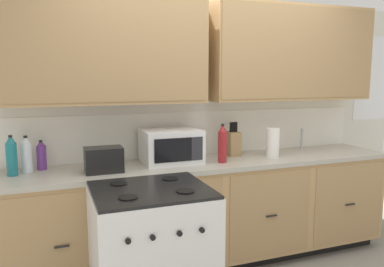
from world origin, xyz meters
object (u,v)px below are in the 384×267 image
at_px(knife_block, 233,143).
at_px(bottle_violet, 41,155).
at_px(stove_range, 152,256).
at_px(microwave, 171,146).
at_px(bottle_red, 222,144).
at_px(toaster, 104,160).
at_px(bottle_teal, 12,156).
at_px(paper_towel_roll, 273,143).
at_px(bottle_clear, 26,155).

height_order(knife_block, bottle_violet, knife_block).
distance_m(stove_range, bottle_violet, 1.19).
bearing_deg(bottle_violet, microwave, -6.46).
distance_m(knife_block, bottle_violet, 1.64).
distance_m(stove_range, microwave, 0.98).
xyz_separation_m(bottle_red, bottle_violet, (-1.42, 0.27, -0.05)).
height_order(toaster, bottle_teal, bottle_teal).
bearing_deg(toaster, stove_range, -67.60).
relative_size(microwave, bottle_red, 1.47).
distance_m(knife_block, paper_towel_roll, 0.36).
relative_size(stove_range, bottle_red, 2.90).
xyz_separation_m(microwave, bottle_clear, (-1.12, 0.05, -0.00)).
height_order(bottle_red, bottle_violet, bottle_red).
xyz_separation_m(paper_towel_roll, bottle_teal, (-2.14, 0.10, 0.02)).
distance_m(microwave, bottle_violet, 1.02).
bearing_deg(microwave, bottle_clear, 177.31).
distance_m(bottle_teal, bottle_red, 1.63).
distance_m(toaster, bottle_red, 0.98).
bearing_deg(bottle_teal, bottle_clear, 32.73).
xyz_separation_m(knife_block, paper_towel_roll, (0.31, -0.19, 0.01)).
relative_size(microwave, bottle_clear, 1.71).
bearing_deg(bottle_teal, bottle_red, -4.96).
bearing_deg(knife_block, bottle_clear, -179.09).
bearing_deg(bottle_violet, paper_towel_roll, -6.47).
bearing_deg(stove_range, bottle_red, 35.05).
distance_m(bottle_teal, bottle_violet, 0.24).
distance_m(stove_range, bottle_clear, 1.22).
height_order(microwave, bottle_clear, bottle_clear).
xyz_separation_m(paper_towel_roll, bottle_violet, (-1.94, 0.22, -0.02)).
height_order(paper_towel_roll, bottle_red, bottle_red).
xyz_separation_m(toaster, bottle_red, (0.98, -0.01, 0.06)).
xyz_separation_m(microwave, bottle_violet, (-1.02, 0.12, -0.03)).
distance_m(bottle_violet, bottle_clear, 0.12).
bearing_deg(knife_block, bottle_teal, -177.20).
bearing_deg(bottle_teal, bottle_violet, 32.07).
xyz_separation_m(stove_range, bottle_clear, (-0.77, 0.73, 0.61)).
distance_m(toaster, knife_block, 1.21).
bearing_deg(paper_towel_roll, bottle_violet, 173.53).
relative_size(microwave, bottle_violet, 2.07).
bearing_deg(knife_block, microwave, -172.59).
height_order(stove_range, paper_towel_roll, paper_towel_roll).
relative_size(toaster, knife_block, 0.90).
bearing_deg(bottle_red, knife_block, 47.31).
relative_size(bottle_teal, bottle_clear, 1.06).
distance_m(microwave, bottle_teal, 1.22).
bearing_deg(microwave, stove_range, -117.40).
distance_m(stove_range, toaster, 0.81).
distance_m(bottle_red, bottle_clear, 1.54).
bearing_deg(toaster, bottle_violet, 150.02).
bearing_deg(toaster, microwave, 13.54).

